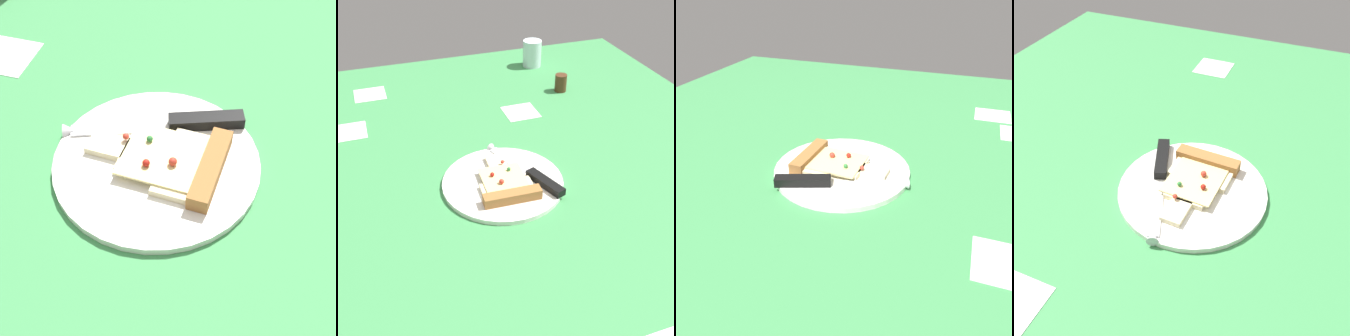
{
  "view_description": "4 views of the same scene",
  "coord_description": "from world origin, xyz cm",
  "views": [
    {
      "loc": [
        16.22,
        -34.55,
        48.76
      ],
      "look_at": [
        5.07,
        4.04,
        1.8
      ],
      "focal_mm": 54.09,
      "sensor_mm": 36.0,
      "label": 1
    },
    {
      "loc": [
        73.47,
        -18.32,
        57.67
      ],
      "look_at": [
        0.19,
        7.18,
        1.97
      ],
      "focal_mm": 46.29,
      "sensor_mm": 36.0,
      "label": 2
    },
    {
      "loc": [
        -17.44,
        61.22,
        35.9
      ],
      "look_at": [
        1.66,
        8.33,
        2.88
      ],
      "focal_mm": 38.0,
      "sensor_mm": 36.0,
      "label": 3
    },
    {
      "loc": [
        -41.48,
        -11.14,
        48.26
      ],
      "look_at": [
        6.06,
        8.63,
        2.33
      ],
      "focal_mm": 40.72,
      "sensor_mm": 36.0,
      "label": 4
    }
  ],
  "objects": [
    {
      "name": "knife",
      "position": [
        3.39,
        11.79,
        1.62
      ],
      "size": [
        23.25,
        10.25,
        2.45
      ],
      "rotation": [
        0.0,
        0.0,
        1.92
      ],
      "color": "silver",
      "rests_on": "plate"
    },
    {
      "name": "pizza_slice",
      "position": [
        5.76,
        5.3,
        1.8
      ],
      "size": [
        17.74,
        12.11,
        2.37
      ],
      "rotation": [
        0.0,
        0.0,
        1.52
      ],
      "color": "beige",
      "rests_on": "plate"
    },
    {
      "name": "plate",
      "position": [
        3.14,
        5.43,
        0.51
      ],
      "size": [
        26.15,
        26.15,
        1.02
      ],
      "primitive_type": "cylinder",
      "color": "white",
      "rests_on": "ground_plane"
    },
    {
      "name": "ground_plane",
      "position": [
        -0.02,
        -0.01,
        -1.5
      ],
      "size": [
        145.15,
        145.15,
        3.0
      ],
      "color": "#3D8C4C",
      "rests_on": "ground"
    }
  ]
}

